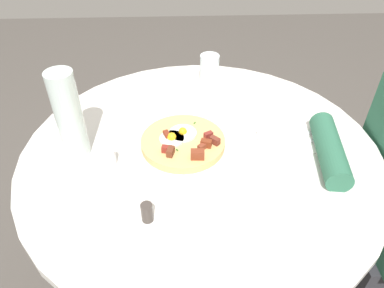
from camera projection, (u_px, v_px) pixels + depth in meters
name	position (u px, v px, depth m)	size (l,w,h in m)	color
ground_plane	(198.00, 286.00, 1.54)	(6.00, 6.00, 0.00)	#4C4742
dining_table	(200.00, 193.00, 1.17)	(1.02, 1.02, 0.75)	silver
pizza_plate	(183.00, 147.00, 1.06)	(0.30, 0.30, 0.01)	white
breakfast_pizza	(183.00, 142.00, 1.05)	(0.24, 0.24, 0.05)	tan
bread_plate	(135.00, 108.00, 1.21)	(0.16, 0.16, 0.01)	silver
napkin	(287.00, 137.00, 1.10)	(0.17, 0.14, 0.00)	white
fork	(287.00, 132.00, 1.11)	(0.18, 0.01, 0.01)	silver
knife	(288.00, 140.00, 1.08)	(0.18, 0.01, 0.01)	silver
water_glass	(209.00, 69.00, 1.31)	(0.07, 0.07, 0.11)	silver
water_bottle	(69.00, 115.00, 0.97)	(0.07, 0.07, 0.25)	silver
salt_shaker	(111.00, 157.00, 1.00)	(0.03, 0.03, 0.05)	white
pepper_shaker	(147.00, 212.00, 0.85)	(0.03, 0.03, 0.05)	#3F3833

